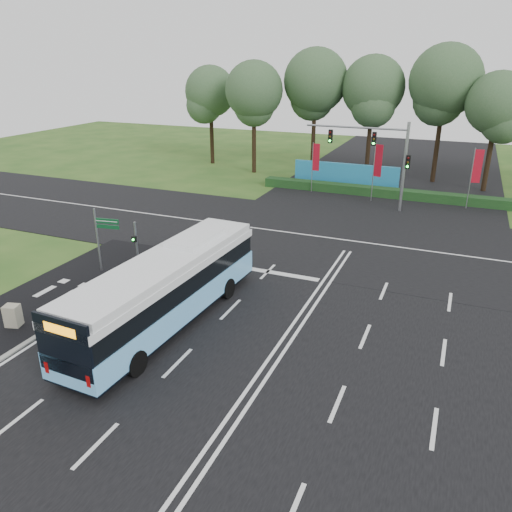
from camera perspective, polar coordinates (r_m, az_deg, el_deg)
The scene contains 16 objects.
ground at distance 23.57m, azimuth 4.41°, elevation -7.64°, with size 120.00×120.00×0.00m, color #29521B.
road_main at distance 23.56m, azimuth 4.41°, elevation -7.60°, with size 20.00×120.00×0.04m, color black.
road_cross at distance 34.19m, azimuth 10.84°, elevation 1.68°, with size 120.00×14.00×0.05m, color black.
bike_path at distance 27.55m, azimuth -23.39°, elevation -4.88°, with size 5.00×18.00×0.06m, color black.
kerb_strip at distance 25.96m, azimuth -19.64°, elevation -5.88°, with size 0.25×18.00×0.12m, color gray.
city_bus at distance 22.99m, azimuth -10.17°, elevation -3.71°, with size 3.17×12.50×3.56m.
pedestrian_signal at distance 29.00m, azimuth -13.53°, elevation 1.19°, with size 0.26×0.40×3.02m.
street_sign at distance 29.27m, azimuth -17.17°, elevation 2.55°, with size 1.46×0.30×3.77m.
utility_cabinet at distance 25.51m, azimuth -26.03°, elevation -6.20°, with size 0.65×0.54×1.09m, color #A49C84.
banner_flag_left at distance 45.84m, azimuth 6.77°, elevation 10.83°, with size 0.67×0.08×4.51m.
banner_flag_mid at distance 43.43m, azimuth 13.65°, elevation 10.15°, with size 0.70×0.28×4.98m.
banner_flag_right at distance 43.74m, azimuth 23.80°, elevation 8.98°, with size 0.73×0.14×4.95m.
traffic_light_gantry at distance 41.10m, azimuth 14.22°, elevation 11.50°, with size 8.41×0.28×7.00m.
hedge at distance 45.89m, azimuth 14.30°, elevation 7.06°, with size 22.00×1.20×0.80m, color #123416.
blue_hoarding at distance 48.82m, azimuth 10.18°, elevation 9.10°, with size 10.00×0.30×2.20m, color teal.
eucalyptus_row at distance 51.40m, azimuth 18.51°, elevation 17.89°, with size 47.70×9.36×12.95m.
Camera 1 is at (6.24, -19.57, 11.57)m, focal length 35.00 mm.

